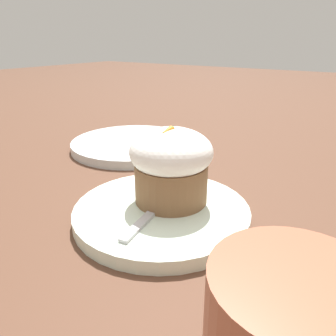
% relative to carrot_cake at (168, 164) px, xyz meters
% --- Properties ---
extents(ground_plane, '(4.00, 4.00, 0.00)m').
position_rel_carrot_cake_xyz_m(ground_plane, '(0.02, 0.00, -0.06)').
color(ground_plane, '#513323').
extents(dessert_plate, '(0.20, 0.20, 0.02)m').
position_rel_carrot_cake_xyz_m(dessert_plate, '(0.02, 0.00, -0.05)').
color(dessert_plate, silver).
rests_on(dessert_plate, ground_plane).
extents(carrot_cake, '(0.10, 0.10, 0.09)m').
position_rel_carrot_cake_xyz_m(carrot_cake, '(0.00, 0.00, 0.00)').
color(carrot_cake, brown).
rests_on(carrot_cake, dessert_plate).
extents(spoon, '(0.11, 0.04, 0.01)m').
position_rel_carrot_cake_xyz_m(spoon, '(0.03, 0.00, -0.04)').
color(spoon, '#B7B7BC').
rests_on(spoon, dessert_plate).
extents(side_plate, '(0.23, 0.23, 0.02)m').
position_rel_carrot_cake_xyz_m(side_plate, '(-0.16, -0.19, -0.05)').
color(side_plate, silver).
rests_on(side_plate, ground_plane).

